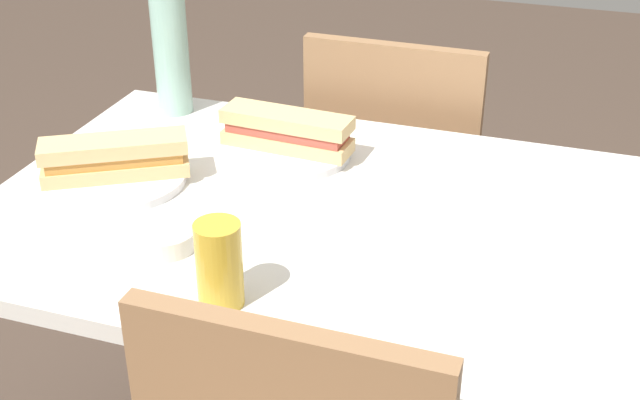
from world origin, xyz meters
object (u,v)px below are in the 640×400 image
(dining_table, at_px, (320,274))
(plate_near, at_px, (118,179))
(chair_far, at_px, (398,184))
(olive_bowl, at_px, (165,238))
(water_bottle, at_px, (171,51))
(knife_far, at_px, (293,133))
(plate_far, at_px, (287,151))
(baguette_sandwich_near, at_px, (115,157))
(baguette_sandwich_far, at_px, (287,130))
(beer_glass, at_px, (219,265))
(knife_near, at_px, (110,160))

(dining_table, bearing_deg, plate_near, -177.09)
(chair_far, distance_m, plate_near, 0.74)
(dining_table, xyz_separation_m, olive_bowl, (-0.19, -0.18, 0.14))
(dining_table, distance_m, olive_bowl, 0.29)
(chair_far, height_order, water_bottle, water_bottle)
(knife_far, bearing_deg, plate_far, -81.88)
(baguette_sandwich_near, height_order, water_bottle, water_bottle)
(chair_far, xyz_separation_m, baguette_sandwich_far, (-0.12, -0.39, 0.29))
(baguette_sandwich_far, height_order, beer_glass, beer_glass)
(dining_table, relative_size, olive_bowl, 11.70)
(chair_far, xyz_separation_m, beer_glass, (-0.05, -0.86, 0.30))
(baguette_sandwich_far, bearing_deg, dining_table, -55.43)
(plate_near, bearing_deg, baguette_sandwich_near, 180.00)
(plate_near, bearing_deg, beer_glass, -39.99)
(baguette_sandwich_far, bearing_deg, water_bottle, 157.14)
(plate_far, height_order, water_bottle, water_bottle)
(dining_table, bearing_deg, water_bottle, 143.90)
(dining_table, xyz_separation_m, baguette_sandwich_far, (-0.12, 0.18, 0.17))
(dining_table, relative_size, knife_near, 6.32)
(olive_bowl, bearing_deg, plate_far, 80.10)
(dining_table, relative_size, beer_glass, 8.90)
(knife_far, bearing_deg, dining_table, -60.69)
(knife_near, relative_size, water_bottle, 0.55)
(baguette_sandwich_far, relative_size, olive_bowl, 2.59)
(baguette_sandwich_near, bearing_deg, knife_far, 47.47)
(beer_glass, bearing_deg, chair_far, 86.91)
(baguette_sandwich_far, distance_m, knife_far, 0.06)
(baguette_sandwich_near, xyz_separation_m, baguette_sandwich_far, (0.24, 0.20, -0.00))
(dining_table, distance_m, plate_near, 0.39)
(dining_table, xyz_separation_m, plate_near, (-0.36, -0.02, 0.13))
(baguette_sandwich_near, bearing_deg, plate_far, 39.56)
(baguette_sandwich_far, bearing_deg, baguette_sandwich_near, -140.44)
(dining_table, distance_m, plate_far, 0.25)
(water_bottle, bearing_deg, knife_far, -13.46)
(chair_far, xyz_separation_m, plate_near, (-0.36, -0.59, 0.25))
(plate_near, bearing_deg, water_bottle, 99.00)
(chair_far, xyz_separation_m, knife_near, (-0.40, -0.55, 0.26))
(plate_far, bearing_deg, water_bottle, 157.14)
(plate_near, xyz_separation_m, plate_far, (0.24, 0.20, 0.00))
(baguette_sandwich_near, xyz_separation_m, knife_far, (0.23, 0.25, -0.03))
(baguette_sandwich_far, relative_size, beer_glass, 1.97)
(chair_far, relative_size, baguette_sandwich_near, 3.53)
(baguette_sandwich_far, distance_m, beer_glass, 0.47)
(chair_far, distance_m, water_bottle, 0.62)
(plate_near, height_order, baguette_sandwich_far, baguette_sandwich_far)
(olive_bowl, bearing_deg, knife_near, 136.55)
(chair_far, xyz_separation_m, water_bottle, (-0.41, -0.27, 0.37))
(dining_table, bearing_deg, chair_far, 90.07)
(plate_far, height_order, baguette_sandwich_far, baguette_sandwich_far)
(chair_far, height_order, plate_near, chair_far)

